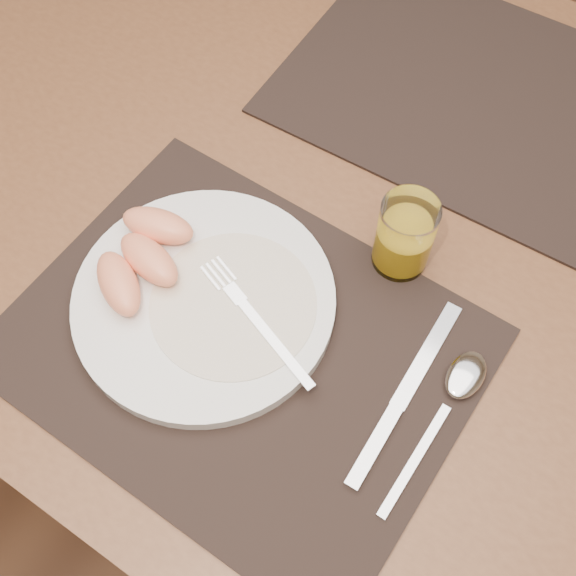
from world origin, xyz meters
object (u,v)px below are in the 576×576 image
Objects in this scene: placemat_far at (471,92)px; fork at (249,311)px; plate at (204,301)px; placemat_near at (241,346)px; knife at (397,407)px; spoon at (458,387)px; table at (354,243)px; juice_glass at (404,238)px.

fork reaches higher than placemat_far.
plate is 1.59× the size of fork.
placemat_near is 0.17m from knife.
knife is 0.06m from spoon.
plate is at bearing -177.10° from knife.
fork reaches higher than table.
plate reaches higher than knife.
spoon is (0.19, -0.14, 0.09)m from table.
knife is (0.13, -0.41, 0.00)m from placemat_far.
fork is 0.77× the size of knife.
placemat_far is 0.43m from knife.
fork is (-0.02, -0.19, 0.11)m from table.
juice_glass reaches higher than knife.
placemat_near is at bearing -158.84° from spoon.
spoon is at bearing -65.44° from placemat_far.
knife is at bearing -129.07° from spoon.
juice_glass is (0.04, -0.26, 0.04)m from placemat_far.
plate is at bearing -108.42° from table.
placemat_near is 0.44m from placemat_far.
knife is 1.15× the size of spoon.
table is 0.15m from juice_glass.
fork reaches higher than spoon.
placemat_near is 4.96× the size of juice_glass.
juice_glass is (-0.12, 0.10, 0.03)m from spoon.
placemat_far is 0.43m from plate.
placemat_near is 2.04× the size of knife.
knife is at bearing -51.20° from table.
fork is 1.88× the size of juice_glass.
spoon is 0.16m from juice_glass.
placemat_far is at bearing 114.56° from spoon.
plate is 1.23× the size of knife.
spoon is (0.17, -0.36, 0.01)m from placemat_far.
juice_glass is at bearing 48.73° from plate.
fork is at bearing 179.95° from knife.
spoon is at bearing -36.17° from table.
table is at bearing 71.58° from plate.
knife is (0.15, -0.19, 0.09)m from table.
plate reaches higher than placemat_far.
knife reaches higher than placemat_near.
table is at bearing -97.35° from placemat_far.
placemat_far reaches higher than table.
fork reaches higher than knife.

